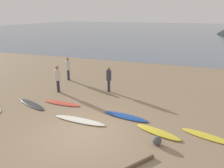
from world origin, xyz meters
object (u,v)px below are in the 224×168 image
object	(u,v)px
surfboard_5	(126,116)
person_0	(57,77)
surfboard_2	(32,104)
surfboard_7	(207,136)
surfboard_4	(80,120)
person_3	(68,67)
person_1	(109,77)
driftwood_log	(127,168)
surfboard_6	(158,132)
surfboard_3	(62,103)
beach_rock_far	(157,140)

from	to	relation	value
surfboard_5	person_0	world-z (taller)	person_0
surfboard_2	surfboard_7	bearing A→B (deg)	20.12
surfboard_2	surfboard_4	size ratio (longest dim) A/B	0.89
surfboard_5	person_3	world-z (taller)	person_3
surfboard_2	person_1	world-z (taller)	person_1
surfboard_5	driftwood_log	size ratio (longest dim) A/B	1.01
surfboard_5	surfboard_7	world-z (taller)	surfboard_5
surfboard_2	person_1	distance (m)	4.75
surfboard_4	surfboard_5	xyz separation A→B (m)	(1.87, 1.11, -0.00)
surfboard_2	surfboard_6	xyz separation A→B (m)	(6.87, -0.58, 0.01)
surfboard_2	surfboard_4	distance (m)	3.42
surfboard_3	surfboard_4	world-z (taller)	surfboard_4
surfboard_3	person_3	world-z (taller)	person_3
surfboard_3	beach_rock_far	bearing A→B (deg)	-20.11
surfboard_3	person_3	bearing A→B (deg)	116.84
surfboard_5	surfboard_6	size ratio (longest dim) A/B	1.13
surfboard_3	surfboard_4	size ratio (longest dim) A/B	0.87
surfboard_6	beach_rock_far	bearing A→B (deg)	-64.72
surfboard_6	person_1	distance (m)	5.51
surfboard_7	beach_rock_far	xyz separation A→B (m)	(-1.82, -1.22, 0.15)
surfboard_5	surfboard_4	bearing A→B (deg)	-140.44
surfboard_4	beach_rock_far	size ratio (longest dim) A/B	7.20
surfboard_7	driftwood_log	xyz separation A→B (m)	(-2.49, -2.94, 0.03)
person_3	driftwood_log	bearing A→B (deg)	-74.74
surfboard_2	person_3	distance (m)	4.82
surfboard_4	person_3	bearing A→B (deg)	127.35
surfboard_4	surfboard_2	bearing A→B (deg)	169.34
surfboard_4	surfboard_5	size ratio (longest dim) A/B	1.13
surfboard_6	surfboard_2	bearing A→B (deg)	-165.09
surfboard_6	surfboard_4	bearing A→B (deg)	-157.27
surfboard_2	surfboard_5	size ratio (longest dim) A/B	1.00
surfboard_5	person_1	distance (m)	3.79
driftwood_log	beach_rock_far	distance (m)	1.85
surfboard_5	beach_rock_far	world-z (taller)	beach_rock_far
person_1	driftwood_log	size ratio (longest dim) A/B	0.71
surfboard_6	beach_rock_far	distance (m)	0.86
person_0	surfboard_2	bearing A→B (deg)	-10.51
surfboard_3	person_1	xyz separation A→B (m)	(1.74, 2.72, 0.90)
surfboard_4	person_0	bearing A→B (deg)	138.11
surfboard_7	person_3	bearing A→B (deg)	169.67
driftwood_log	surfboard_3	bearing A→B (deg)	141.55
person_1	person_3	size ratio (longest dim) A/B	0.94
surfboard_5	beach_rock_far	bearing A→B (deg)	-36.41
beach_rock_far	person_3	bearing A→B (deg)	140.59
surfboard_7	beach_rock_far	bearing A→B (deg)	-128.66
surfboard_5	person_1	bearing A→B (deg)	132.27
surfboard_4	person_3	size ratio (longest dim) A/B	1.53
surfboard_2	person_1	size ratio (longest dim) A/B	1.44
surfboard_2	person_3	xyz separation A→B (m)	(-0.50, 4.70, 0.96)
surfboard_4	beach_rock_far	world-z (taller)	beach_rock_far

